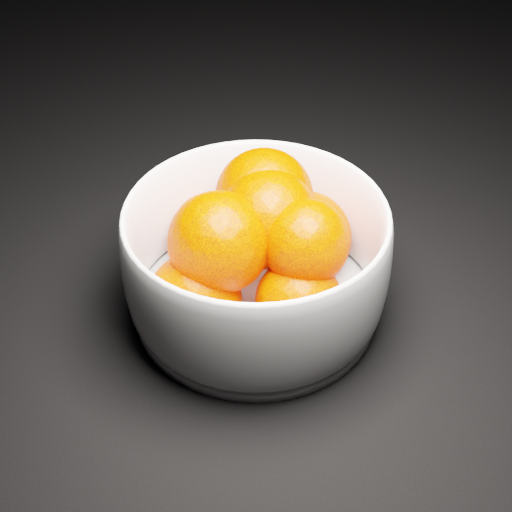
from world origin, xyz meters
name	(u,v)px	position (x,y,z in m)	size (l,w,h in m)	color
ground	(361,123)	(0.00, 0.00, 0.00)	(3.00, 3.00, 0.00)	black
bowl	(256,261)	(-0.25, -0.25, 0.06)	(0.22, 0.22, 0.11)	white
orange_pile	(259,241)	(-0.25, -0.25, 0.07)	(0.20, 0.18, 0.13)	#FC3100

